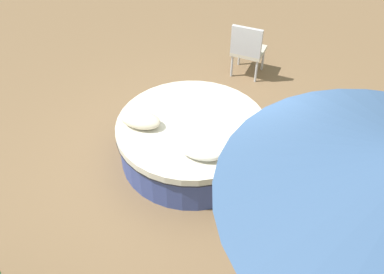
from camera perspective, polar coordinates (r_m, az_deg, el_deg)
ground_plane at (r=5.76m, az=0.00°, el=-2.61°), size 16.00×16.00×0.00m
round_bed at (r=5.56m, az=0.00°, el=-0.39°), size 2.02×2.02×0.59m
throw_pillow_0 at (r=5.33m, az=-7.21°, el=2.40°), size 0.55×0.31×0.18m
throw_pillow_1 at (r=4.87m, az=1.30°, el=-1.82°), size 0.55×0.31×0.17m
patio_chair at (r=7.13m, az=7.77°, el=12.27°), size 0.56×0.54×0.98m
side_table at (r=5.47m, az=18.53°, el=-5.19°), size 0.37×0.37×0.44m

